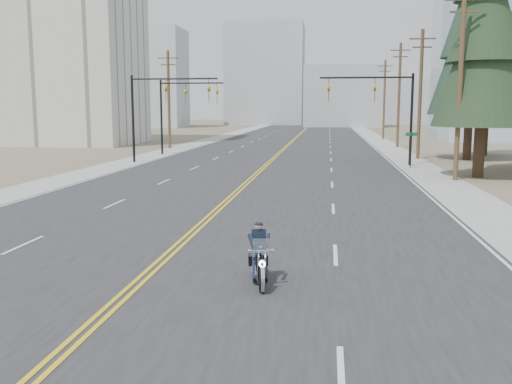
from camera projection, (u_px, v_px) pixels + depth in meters
name	position (u px, v px, depth m)	size (l,w,h in m)	color
ground_plane	(131.00, 291.00, 13.88)	(400.00, 400.00, 0.00)	#776D56
road	(295.00, 139.00, 82.58)	(20.00, 200.00, 0.01)	#303033
sidewalk_left	(217.00, 138.00, 84.01)	(3.00, 200.00, 0.01)	#A5A5A0
sidewalk_right	(376.00, 139.00, 81.16)	(3.00, 200.00, 0.01)	#A5A5A0
traffic_mast_left	(157.00, 101.00, 45.68)	(7.10, 0.26, 7.00)	black
traffic_mast_right	(385.00, 101.00, 43.46)	(7.10, 0.26, 7.00)	black
traffic_mast_far	(178.00, 103.00, 53.58)	(6.10, 0.26, 7.00)	black
street_sign	(411.00, 144.00, 41.73)	(0.90, 0.06, 2.62)	black
utility_pole_b	(460.00, 81.00, 34.03)	(2.20, 0.30, 11.50)	brown
utility_pole_c	(420.00, 92.00, 48.79)	(2.20, 0.30, 11.00)	brown
utility_pole_d	(399.00, 94.00, 63.48)	(2.20, 0.30, 11.50)	brown
utility_pole_e	(384.00, 98.00, 80.20)	(2.20, 0.30, 11.00)	brown
utility_pole_left	(169.00, 98.00, 61.74)	(2.20, 0.30, 10.50)	brown
apartment_block	(59.00, 20.00, 69.13)	(18.00, 14.00, 30.00)	silver
haze_bldg_a	(153.00, 79.00, 129.47)	(14.00, 12.00, 22.00)	#B7BCC6
haze_bldg_b	(343.00, 97.00, 134.55)	(18.00, 14.00, 14.00)	#ADB2B7
haze_bldg_c	(504.00, 85.00, 115.58)	(16.00, 12.00, 18.00)	#B7BCC6
haze_bldg_d	(266.00, 75.00, 150.87)	(20.00, 15.00, 26.00)	#ADB2B7
haze_bldg_e	(403.00, 102.00, 157.13)	(14.00, 14.00, 12.00)	#B7BCC6
haze_bldg_f	(115.00, 94.00, 146.48)	(12.00, 12.00, 16.00)	#ADB2B7
motorcyclist	(260.00, 254.00, 14.34)	(0.85, 1.97, 1.54)	black
conifer_near	(486.00, 28.00, 35.14)	(6.13, 6.13, 16.23)	#382619
conifer_tall	(474.00, 27.00, 47.34)	(6.93, 6.93, 19.26)	#382619
conifer_far	(488.00, 62.00, 52.24)	(5.61, 5.61, 15.02)	#382619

